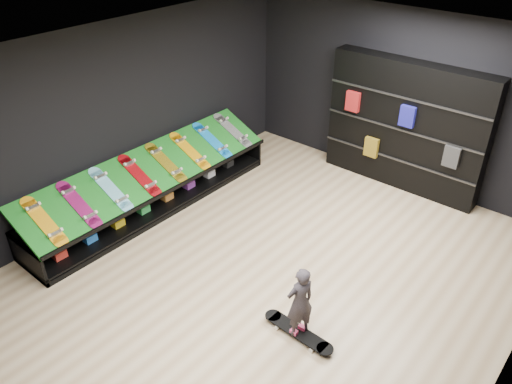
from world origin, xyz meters
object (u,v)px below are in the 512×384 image
Objects in this scene: display_rack at (154,193)px; back_shelving at (405,126)px; child at (299,314)px; floor_skateboard at (298,333)px.

display_rack is 1.62× the size of back_shelving.
child is at bearing -79.47° from back_shelving.
child reaches higher than floor_skateboard.
child is at bearing -12.24° from display_rack.
display_rack is 4.40m from back_shelving.
floor_skateboard is at bearing -12.24° from display_rack.
back_shelving is 4.85× the size of child.
display_rack is at bearing -129.67° from back_shelving.
display_rack is 4.59× the size of floor_skateboard.
display_rack is 7.85× the size of child.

